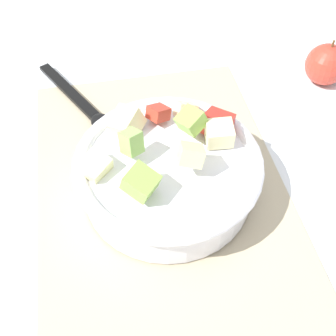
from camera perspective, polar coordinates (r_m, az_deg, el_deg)
ground_plane at (r=0.63m, az=-1.00°, el=-2.28°), size 2.40×2.40×0.00m
placemat at (r=0.63m, az=-1.01°, el=-2.11°), size 0.51×0.35×0.01m
salad_bowl at (r=0.58m, az=-0.02°, el=-0.40°), size 0.25×0.25×0.11m
serving_spoon at (r=0.74m, az=-10.65°, el=7.77°), size 0.22×0.13×0.01m
whole_apple at (r=0.83m, az=20.30°, el=12.81°), size 0.07×0.07×0.08m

